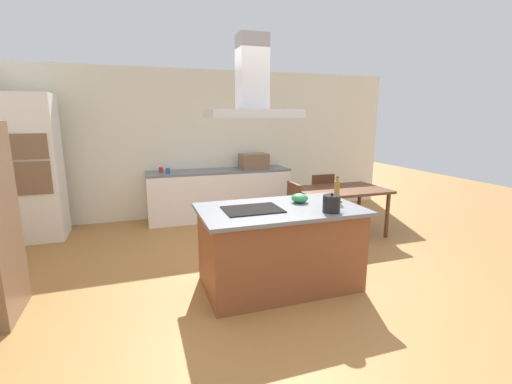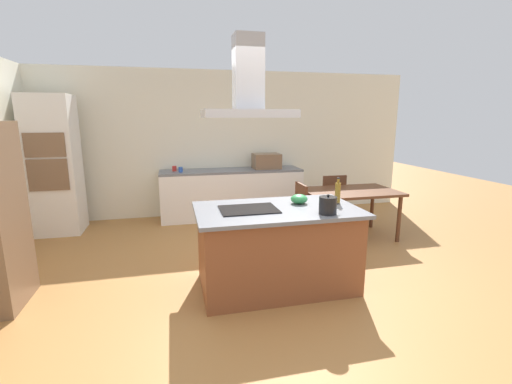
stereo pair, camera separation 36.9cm
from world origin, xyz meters
TOP-DOWN VIEW (x-y plane):
  - ground at (0.00, 1.50)m, footprint 16.00×16.00m
  - wall_back at (0.00, 3.25)m, footprint 7.20×0.10m
  - kitchen_island at (0.00, 0.00)m, footprint 1.75×1.03m
  - cooktop at (-0.31, 0.00)m, footprint 0.60×0.44m
  - tea_kettle at (0.43, -0.34)m, footprint 0.23×0.18m
  - olive_oil_bottle at (0.72, 0.04)m, footprint 0.06×0.06m
  - mixing_bowl at (0.30, 0.14)m, footprint 0.19×0.19m
  - back_counter at (-0.01, 2.88)m, footprint 2.60×0.62m
  - countertop_microwave at (0.66, 2.88)m, footprint 0.50×0.38m
  - coffee_mug_red at (-1.04, 2.96)m, footprint 0.08×0.08m
  - coffee_mug_blue at (-0.94, 2.80)m, footprint 0.08×0.08m
  - wall_oven_stack at (-2.90, 2.65)m, footprint 0.70×0.66m
  - dining_table at (1.58, 1.31)m, footprint 1.40×0.90m
  - chair_at_left_end at (0.66, 1.31)m, footprint 0.42×0.42m
  - chair_facing_back_wall at (1.58, 1.97)m, footprint 0.42×0.42m
  - range_hood at (-0.31, 0.00)m, footprint 0.90×0.55m

SIDE VIEW (x-z plane):
  - ground at x=0.00m, z-range 0.00..0.00m
  - back_counter at x=-0.01m, z-range 0.00..0.90m
  - kitchen_island at x=0.00m, z-range 0.00..0.90m
  - chair_at_left_end at x=0.66m, z-range 0.06..0.95m
  - chair_facing_back_wall at x=1.58m, z-range 0.06..0.95m
  - dining_table at x=1.58m, z-range 0.29..1.04m
  - cooktop at x=-0.31m, z-range 0.90..0.91m
  - coffee_mug_red at x=-1.04m, z-range 0.90..0.99m
  - coffee_mug_blue at x=-0.94m, z-range 0.90..0.99m
  - mixing_bowl at x=0.30m, z-range 0.90..1.00m
  - tea_kettle at x=0.43m, z-range 0.89..1.09m
  - olive_oil_bottle at x=0.72m, z-range 0.88..1.17m
  - countertop_microwave at x=0.66m, z-range 0.90..1.18m
  - wall_oven_stack at x=-2.90m, z-range 0.00..2.20m
  - wall_back at x=0.00m, z-range 0.00..2.70m
  - range_hood at x=-0.31m, z-range 1.71..2.49m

